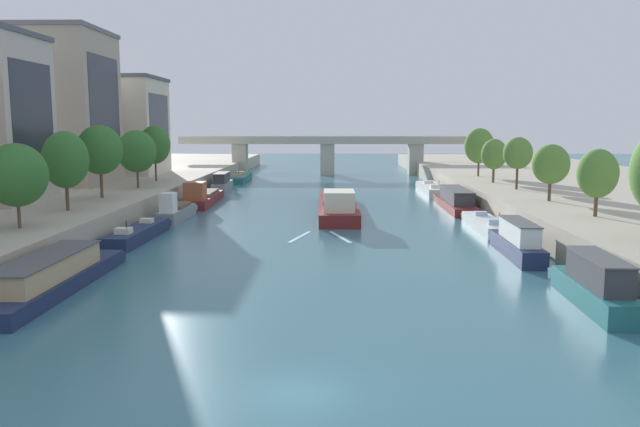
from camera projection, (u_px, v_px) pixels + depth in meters
ground_plane at (299, 393)px, 23.83m from camera, size 400.00×400.00×0.00m
quay_left at (36, 195)px, 78.88m from camera, size 36.00×170.00×2.57m
quay_right at (616, 197)px, 77.35m from camera, size 36.00×170.00×2.57m
barge_midriver at (338, 205)px, 71.98m from camera, size 4.57×24.99×3.33m
wake_behind_barge at (320, 237)px, 56.99m from camera, size 5.60×5.92×0.03m
moored_boat_left_end at (52, 276)px, 38.20m from camera, size 3.21×16.85×2.33m
moored_boat_left_downstream at (138, 233)px, 55.45m from camera, size 2.63×12.71×2.27m
moored_boat_left_midway at (176, 211)px, 67.17m from camera, size 2.16×10.11×3.19m
moored_boat_left_gap_after at (202, 197)px, 80.34m from camera, size 3.43×15.53×3.21m
moored_boat_left_second at (222, 183)px, 97.03m from camera, size 2.45×10.75×2.78m
moored_boat_left_upstream at (239, 178)px, 113.13m from camera, size 3.30×14.74×2.22m
moored_boat_right_upstream at (595, 285)px, 35.04m from camera, size 2.36×10.19×2.95m
moored_boat_right_lone at (517, 241)px, 48.50m from camera, size 2.13×11.05×2.81m
moored_boat_right_midway at (486, 224)px, 61.22m from camera, size 2.47×12.49×2.11m
moored_boat_right_end at (455, 200)px, 75.80m from camera, size 3.02×16.70×2.52m
moored_boat_right_downstream at (431, 189)px, 93.46m from camera, size 2.81×15.28×2.30m
tree_left_far at (16, 175)px, 45.47m from camera, size 4.36×4.36×6.12m
tree_left_nearest at (65, 160)px, 54.91m from camera, size 3.96×3.96×6.87m
tree_left_second at (100, 150)px, 64.35m from camera, size 4.54×4.54×7.40m
tree_left_distant at (137, 151)px, 74.39m from camera, size 4.52×4.52×6.79m
tree_left_end_of_row at (155, 145)px, 83.48m from camera, size 3.96×3.96×7.35m
tree_right_far at (598, 174)px, 51.38m from camera, size 3.25×3.25×5.50m
tree_right_past_mid at (551, 164)px, 61.89m from camera, size 3.60×3.60×5.55m
tree_right_distant at (518, 153)px, 73.19m from camera, size 3.33×3.33×6.02m
tree_right_second at (494, 154)px, 81.85m from camera, size 3.27×3.27×5.62m
tree_right_nearest at (479, 146)px, 91.80m from camera, size 4.23×4.23×6.94m
building_left_tall at (63, 107)px, 78.94m from camera, size 10.85×13.13×19.06m
building_left_corner at (111, 125)px, 96.20m from camera, size 15.04×13.25×14.55m
bridge_far at (328, 150)px, 127.92m from camera, size 59.36×4.40×7.68m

